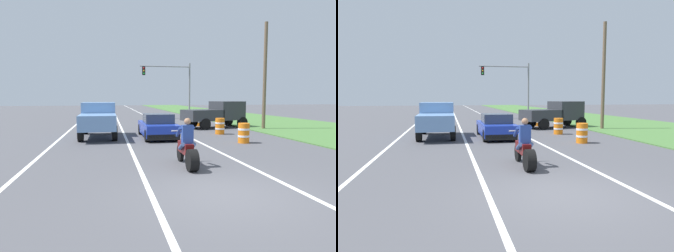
% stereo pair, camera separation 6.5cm
% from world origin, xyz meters
% --- Properties ---
extents(ground_plane, '(160.00, 160.00, 0.00)m').
position_xyz_m(ground_plane, '(0.00, 0.00, 0.00)').
color(ground_plane, '#4C4C51').
extents(lane_stripe_left_solid, '(0.14, 120.00, 0.01)m').
position_xyz_m(lane_stripe_left_solid, '(-5.40, 20.00, 0.00)').
color(lane_stripe_left_solid, white).
rests_on(lane_stripe_left_solid, ground).
extents(lane_stripe_right_solid, '(0.14, 120.00, 0.01)m').
position_xyz_m(lane_stripe_right_solid, '(1.80, 20.00, 0.00)').
color(lane_stripe_right_solid, white).
rests_on(lane_stripe_right_solid, ground).
extents(lane_stripe_centre_dashed, '(0.14, 120.00, 0.01)m').
position_xyz_m(lane_stripe_centre_dashed, '(-1.80, 20.00, 0.00)').
color(lane_stripe_centre_dashed, white).
rests_on(lane_stripe_centre_dashed, ground).
extents(grass_verge_right, '(10.00, 120.00, 0.06)m').
position_xyz_m(grass_verge_right, '(11.92, 20.00, 0.03)').
color(grass_verge_right, '#477538').
rests_on(grass_verge_right, ground).
extents(motorcycle_with_rider, '(0.70, 2.21, 1.62)m').
position_xyz_m(motorcycle_with_rider, '(-0.24, 2.88, 0.59)').
color(motorcycle_with_rider, black).
rests_on(motorcycle_with_rider, ground).
extents(sports_car_blue, '(1.84, 4.30, 1.37)m').
position_xyz_m(sports_car_blue, '(0.00, 10.24, 0.63)').
color(sports_car_blue, '#1E38B2').
rests_on(sports_car_blue, ground).
extents(pickup_truck_left_lane_light_blue, '(2.02, 4.80, 1.98)m').
position_xyz_m(pickup_truck_left_lane_light_blue, '(-3.30, 11.12, 1.11)').
color(pickup_truck_left_lane_light_blue, '#6B93C6').
rests_on(pickup_truck_left_lane_light_blue, ground).
extents(pickup_truck_right_shoulder_dark_grey, '(5.14, 3.14, 1.98)m').
position_xyz_m(pickup_truck_right_shoulder_dark_grey, '(5.32, 15.02, 1.11)').
color(pickup_truck_right_shoulder_dark_grey, '#2D3035').
rests_on(pickup_truck_right_shoulder_dark_grey, ground).
extents(traffic_light_mast_near, '(5.55, 0.34, 6.00)m').
position_xyz_m(traffic_light_mast_near, '(4.35, 25.76, 4.06)').
color(traffic_light_mast_near, gray).
rests_on(traffic_light_mast_near, ground).
extents(utility_pole_roadside, '(0.24, 0.24, 7.52)m').
position_xyz_m(utility_pole_roadside, '(8.19, 13.22, 3.76)').
color(utility_pole_roadside, brown).
rests_on(utility_pole_roadside, ground).
extents(construction_barrel_nearest, '(0.58, 0.58, 1.00)m').
position_xyz_m(construction_barrel_nearest, '(3.91, 7.41, 0.50)').
color(construction_barrel_nearest, orange).
rests_on(construction_barrel_nearest, ground).
extents(construction_barrel_mid, '(0.58, 0.58, 1.00)m').
position_xyz_m(construction_barrel_mid, '(4.05, 11.07, 0.50)').
color(construction_barrel_mid, orange).
rests_on(construction_barrel_mid, ground).
extents(construction_barrel_far, '(0.58, 0.58, 1.00)m').
position_xyz_m(construction_barrel_far, '(4.43, 16.47, 0.50)').
color(construction_barrel_far, orange).
rests_on(construction_barrel_far, ground).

